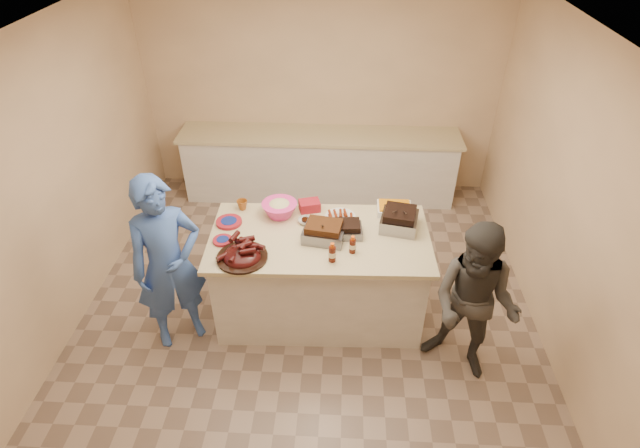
# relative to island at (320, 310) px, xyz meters

# --- Properties ---
(room) EXTENTS (4.50, 5.00, 2.70)m
(room) POSITION_rel_island_xyz_m (-0.12, 0.02, 0.00)
(room) COLOR beige
(room) RESTS_ON ground
(back_counter) EXTENTS (3.60, 0.64, 0.90)m
(back_counter) POSITION_rel_island_xyz_m (-0.12, 2.22, 0.45)
(back_counter) COLOR silver
(back_counter) RESTS_ON ground
(island) EXTENTS (2.03, 1.11, 0.95)m
(island) POSITION_rel_island_xyz_m (0.00, 0.00, 0.00)
(island) COLOR silver
(island) RESTS_ON ground
(rib_platter) EXTENTS (0.55, 0.55, 0.18)m
(rib_platter) POSITION_rel_island_xyz_m (-0.65, -0.35, 0.95)
(rib_platter) COLOR #420D0D
(rib_platter) RESTS_ON island
(pulled_pork_tray) EXTENTS (0.40, 0.33, 0.11)m
(pulled_pork_tray) POSITION_rel_island_xyz_m (0.04, -0.04, 0.95)
(pulled_pork_tray) COLOR #47230F
(pulled_pork_tray) RESTS_ON island
(brisket_tray) EXTENTS (0.28, 0.24, 0.08)m
(brisket_tray) POSITION_rel_island_xyz_m (0.25, 0.04, 0.95)
(brisket_tray) COLOR black
(brisket_tray) RESTS_ON island
(roasting_pan) EXTENTS (0.38, 0.38, 0.13)m
(roasting_pan) POSITION_rel_island_xyz_m (0.72, 0.17, 0.95)
(roasting_pan) COLOR gray
(roasting_pan) RESTS_ON island
(coleslaw_bowl) EXTENTS (0.35, 0.35, 0.23)m
(coleslaw_bowl) POSITION_rel_island_xyz_m (-0.40, 0.31, 0.95)
(coleslaw_bowl) COLOR #E5338F
(coleslaw_bowl) RESTS_ON island
(sausage_plate) EXTENTS (0.34, 0.34, 0.05)m
(sausage_plate) POSITION_rel_island_xyz_m (0.18, 0.31, 0.95)
(sausage_plate) COLOR silver
(sausage_plate) RESTS_ON island
(mac_cheese_dish) EXTENTS (0.33, 0.24, 0.09)m
(mac_cheese_dish) POSITION_rel_island_xyz_m (0.70, 0.43, 0.95)
(mac_cheese_dish) COLOR orange
(mac_cheese_dish) RESTS_ON island
(bbq_bottle_a) EXTENTS (0.06, 0.06, 0.18)m
(bbq_bottle_a) POSITION_rel_island_xyz_m (0.12, -0.34, 0.95)
(bbq_bottle_a) COLOR #461409
(bbq_bottle_a) RESTS_ON island
(bbq_bottle_b) EXTENTS (0.06, 0.06, 0.17)m
(bbq_bottle_b) POSITION_rel_island_xyz_m (0.30, -0.21, 0.95)
(bbq_bottle_b) COLOR #461409
(bbq_bottle_b) RESTS_ON island
(mustard_bottle) EXTENTS (0.05, 0.05, 0.13)m
(mustard_bottle) POSITION_rel_island_xyz_m (-0.08, 0.13, 0.95)
(mustard_bottle) COLOR yellow
(mustard_bottle) RESTS_ON island
(sauce_bowl) EXTENTS (0.14, 0.05, 0.14)m
(sauce_bowl) POSITION_rel_island_xyz_m (-0.14, 0.20, 0.95)
(sauce_bowl) COLOR silver
(sauce_bowl) RESTS_ON island
(plate_stack_large) EXTENTS (0.25, 0.25, 0.03)m
(plate_stack_large) POSITION_rel_island_xyz_m (-0.86, 0.16, 0.95)
(plate_stack_large) COLOR maroon
(plate_stack_large) RESTS_ON island
(plate_stack_small) EXTENTS (0.18, 0.18, 0.02)m
(plate_stack_small) POSITION_rel_island_xyz_m (-0.86, -0.12, 0.95)
(plate_stack_small) COLOR maroon
(plate_stack_small) RESTS_ON island
(plastic_cup) EXTENTS (0.11, 0.10, 0.11)m
(plastic_cup) POSITION_rel_island_xyz_m (-0.78, 0.40, 0.95)
(plastic_cup) COLOR brown
(plastic_cup) RESTS_ON island
(basket_stack) EXTENTS (0.23, 0.19, 0.10)m
(basket_stack) POSITION_rel_island_xyz_m (-0.12, 0.42, 0.95)
(basket_stack) COLOR maroon
(basket_stack) RESTS_ON island
(guest_blue) EXTENTS (1.45, 1.81, 0.41)m
(guest_blue) POSITION_rel_island_xyz_m (-1.30, -0.37, 0.00)
(guest_blue) COLOR #3D64BD
(guest_blue) RESTS_ON ground
(guest_gray) EXTENTS (1.43, 1.69, 0.58)m
(guest_gray) POSITION_rel_island_xyz_m (1.30, -0.62, 0.00)
(guest_gray) COLOR #43413D
(guest_gray) RESTS_ON ground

